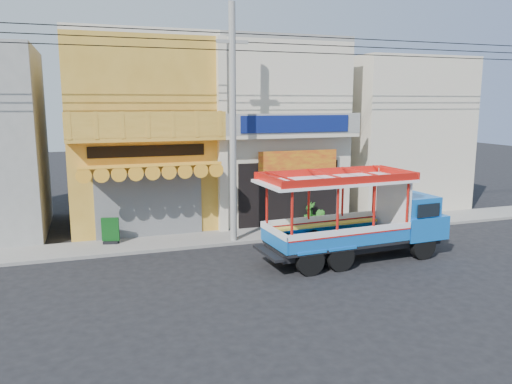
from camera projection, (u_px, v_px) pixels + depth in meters
ground at (290, 266)px, 16.74m from camera, size 90.00×90.00×0.00m
sidewalk at (252, 235)px, 20.45m from camera, size 30.00×2.00×0.12m
shophouse_left at (139, 132)px, 22.17m from camera, size 6.00×7.50×8.24m
shophouse_right at (266, 130)px, 24.07m from camera, size 6.00×6.75×8.24m
party_pilaster at (222, 138)px, 20.24m from camera, size 0.35×0.30×8.00m
filler_building_right at (390, 134)px, 26.36m from camera, size 6.00×6.00×7.60m
utility_pole at (237, 113)px, 18.65m from camera, size 28.00×0.26×9.00m
songthaew_truck at (367, 216)px, 17.39m from camera, size 6.81×2.58×3.12m
green_sign at (110, 233)px, 18.94m from camera, size 0.65×0.43×1.01m
potted_plant_b at (321, 220)px, 20.84m from camera, size 0.56×0.60×0.88m
potted_plant_c at (310, 213)px, 21.93m from camera, size 0.56×0.56×0.99m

